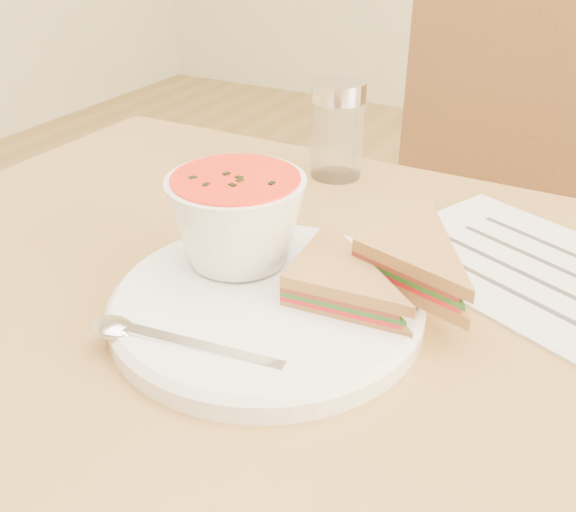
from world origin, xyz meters
The scene contains 8 objects.
chair_far centered at (-0.05, 0.50, 0.49)m, with size 0.44×0.44×0.98m, color brown, non-canonical shape.
plate centered at (-0.03, -0.03, 0.76)m, with size 0.27×0.27×0.02m, color white, non-canonical shape.
soup_bowl centered at (-0.08, 0.01, 0.81)m, with size 0.12×0.12×0.09m, color white, non-canonical shape.
sandwich_half_a centered at (-0.01, -0.04, 0.78)m, with size 0.11×0.11×0.03m, color #B18B3E, non-canonical shape.
sandwich_half_b centered at (0.02, 0.02, 0.80)m, with size 0.12×0.12×0.04m, color #B18B3E, non-canonical shape.
spoon centered at (-0.06, -0.12, 0.77)m, with size 0.19×0.04×0.01m, color silver, non-canonical shape.
paper_menu centered at (0.15, 0.16, 0.75)m, with size 0.27×0.20×0.00m, color white, non-canonical shape.
condiment_shaker centered at (-0.11, 0.28, 0.81)m, with size 0.07×0.07×0.12m, color silver, non-canonical shape.
Camera 1 is at (0.20, -0.42, 1.07)m, focal length 40.00 mm.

